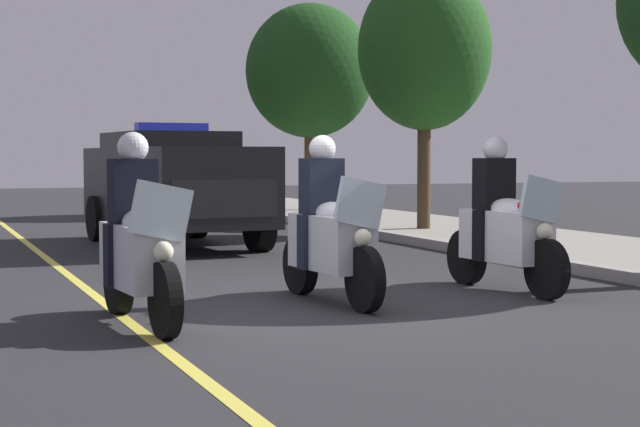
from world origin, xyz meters
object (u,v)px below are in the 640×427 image
Objects in this scene: police_suv at (174,182)px; police_motorcycle_trailing at (504,229)px; police_motorcycle_lead_left at (139,247)px; tree_behind_suv at (310,71)px; tree_far_back at (425,50)px; police_motorcycle_lead_right at (330,235)px; cyclist_background at (259,188)px.

police_motorcycle_trailing is at bearing 16.19° from police_suv.
tree_behind_suv is at bearing 154.41° from police_motorcycle_lead_left.
police_motorcycle_lead_left is 0.43× the size of tree_far_back.
police_suv is at bearing -79.41° from tree_far_back.
police_suv is at bearing -163.81° from police_motorcycle_trailing.
tree_far_back is at bearing 147.28° from police_motorcycle_lead_right.
police_motorcycle_lead_left is 2.23m from police_motorcycle_lead_right.
tree_behind_suv reaches higher than cyclist_background.
police_suv is at bearing 179.44° from police_motorcycle_lead_right.
police_motorcycle_trailing is (-0.10, 2.12, 0.00)m from police_motorcycle_lead_right.
police_suv is 10.36m from tree_behind_suv.
police_motorcycle_lead_left is at bearing -79.01° from police_motorcycle_trailing.
police_suv is (-7.87, 2.18, 0.37)m from police_motorcycle_lead_left.
police_suv is (-7.16, 0.07, 0.37)m from police_motorcycle_lead_right.
police_motorcycle_lead_right is 1.00× the size of police_motorcycle_trailing.
tree_behind_suv reaches higher than police_motorcycle_lead_right.
tree_behind_suv is (-15.48, 5.65, 2.99)m from police_motorcycle_lead_right.
police_motorcycle_trailing is at bearing -2.62° from cyclist_background.
tree_far_back is at bearing 140.34° from police_motorcycle_lead_left.
police_motorcycle_lead_right is (-0.72, 2.11, 0.00)m from police_motorcycle_lead_left.
police_motorcycle_lead_left is at bearing -71.16° from police_motorcycle_lead_right.
police_suv is 4.06m from cyclist_background.
police_motorcycle_lead_left is 0.40× the size of tree_behind_suv.
tree_far_back is at bearing 100.59° from police_suv.
police_motorcycle_lead_right is 0.43× the size of tree_far_back.
police_suv is at bearing -33.83° from tree_behind_suv.
police_motorcycle_lead_right is at bearing -32.72° from tree_far_back.
police_suv is 0.94× the size of tree_behind_suv.
police_motorcycle_trailing is 1.22× the size of cyclist_background.
police_motorcycle_lead_left is at bearing -15.47° from police_suv.
cyclist_background is 0.33× the size of tree_behind_suv.
police_motorcycle_lead_left and police_motorcycle_lead_right have the same top height.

